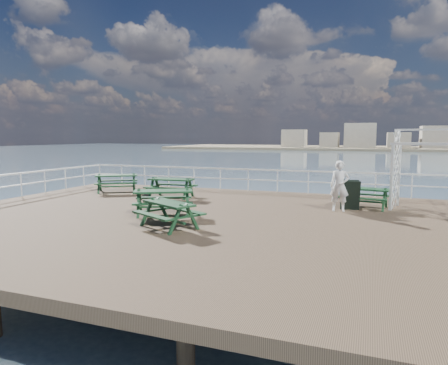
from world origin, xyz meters
TOP-DOWN VIEW (x-y plane):
  - ground at (0.00, 0.00)m, footprint 18.00×14.00m
  - sea_backdrop at (12.54, 134.07)m, footprint 300.00×300.00m
  - railing at (-0.07, 2.57)m, footprint 17.77×13.76m
  - picnic_table_a at (-5.83, 4.20)m, footprint 2.48×2.35m
  - picnic_table_b at (-2.55, 3.58)m, footprint 2.04×1.69m
  - picnic_table_c at (5.49, 3.79)m, footprint 1.94×1.66m
  - picnic_table_d at (0.13, -1.68)m, footprint 2.25×2.10m
  - picnic_table_e at (-0.99, 0.03)m, footprint 2.47×2.31m
  - trellis_arbor at (7.60, 3.88)m, footprint 2.63×1.84m
  - sandwich_board at (5.00, 3.17)m, footprint 0.74×0.60m
  - person at (4.65, 2.78)m, footprint 0.70×0.50m

SIDE VIEW (x-z plane):
  - sea_backdrop at x=12.54m, z-range -5.11..4.09m
  - ground at x=0.00m, z-range -0.30..0.00m
  - sandwich_board at x=5.00m, z-range -0.01..1.09m
  - picnic_table_c at x=5.49m, z-range 0.12..0.97m
  - picnic_table_d at x=0.13m, z-range 0.12..0.99m
  - picnic_table_b at x=-2.55m, z-range 0.13..1.08m
  - picnic_table_a at x=-5.83m, z-range 0.13..1.08m
  - picnic_table_e at x=-0.99m, z-range 0.13..1.09m
  - railing at x=-0.07m, z-range 0.32..1.42m
  - person at x=4.65m, z-range 0.00..1.82m
  - trellis_arbor at x=7.60m, z-range -0.16..2.79m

